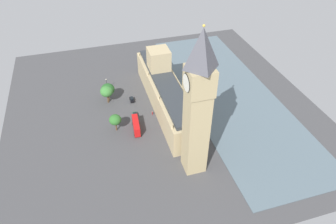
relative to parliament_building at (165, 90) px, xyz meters
The scene contains 12 objects.
ground_plane 8.08m from the parliament_building, 43.63° to the left, with size 141.71×141.71×0.00m, color #424244.
river_thames 33.55m from the parliament_building, behind, with size 42.43×127.54×0.25m, color slate.
parliament_building is the anchor object (origin of this frame).
clock_tower 46.27m from the parliament_building, 89.22° to the left, with size 8.48×8.48×56.40m.
car_black_under_trees 17.47m from the parliament_building, 23.63° to the right, with size 1.90×4.12×1.74m.
car_dark_green_near_tower 18.02m from the parliament_building, 19.97° to the left, with size 2.13×4.45×1.74m.
double_decker_bus_trailing 23.07m from the parliament_building, 40.96° to the left, with size 3.47×10.68×4.75m.
pedestrian_far_end 12.15m from the parliament_building, 39.54° to the left, with size 0.59×0.48×1.71m.
plane_tree_midblock 28.16m from the parliament_building, 26.17° to the left, with size 5.18×5.18×8.05m.
plane_tree_corner 27.16m from the parliament_building, 21.50° to the right, with size 6.41×6.41×9.29m.
plane_tree_leading 27.33m from the parliament_building, 18.12° to the right, with size 6.07×6.07×9.12m.
street_lamp_by_river_gate 31.96m from the parliament_building, 38.59° to the right, with size 0.56×0.56×6.19m.
Camera 1 is at (29.64, 110.62, 89.10)m, focal length 32.68 mm.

